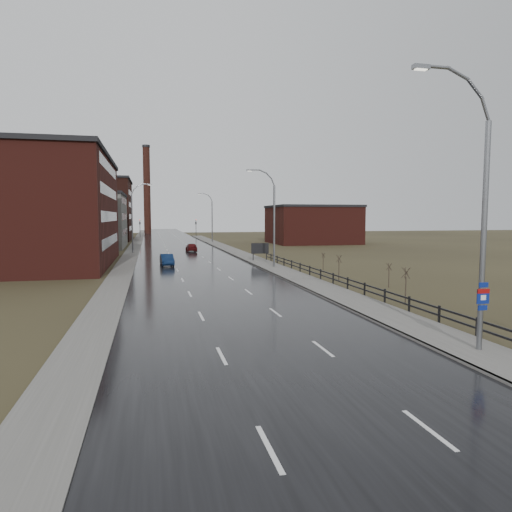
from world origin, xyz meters
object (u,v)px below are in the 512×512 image
car_near (167,260)px  car_far (191,247)px  streetlight_main (478,215)px  billboard (260,249)px

car_near → car_far: 22.60m
streetlight_main → car_far: 62.09m
streetlight_main → car_near: bearing=106.6°
billboard → streetlight_main: bearing=-90.9°
streetlight_main → car_far: bearing=96.3°
streetlight_main → billboard: streetlight_main is taller
streetlight_main → billboard: (0.63, 42.25, -4.38)m
billboard → car_near: size_ratio=0.58×
car_near → car_far: car_far is taller
car_far → billboard: bearing=109.1°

